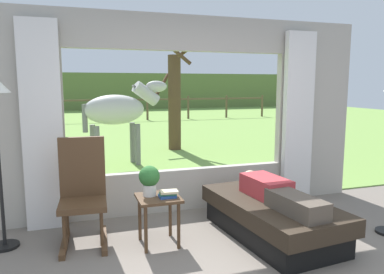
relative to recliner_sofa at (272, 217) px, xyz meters
name	(u,v)px	position (x,y,z in m)	size (l,w,h in m)	color
back_wall_with_window	(181,117)	(-0.69, 1.19, 1.03)	(5.20, 0.12, 2.55)	#ADA599
curtain_panel_left	(42,127)	(-2.38, 1.05, 0.98)	(0.44, 0.10, 2.40)	silver
curtain_panel_right	(298,118)	(1.00, 1.05, 0.98)	(0.44, 0.10, 2.40)	silver
outdoor_pasture_lawn	(107,125)	(-0.69, 12.09, -0.21)	(36.00, 21.68, 0.02)	#759E47
distant_hill_ridge	(92,91)	(-0.69, 21.93, 0.98)	(36.00, 2.00, 2.40)	#5C703B
recliner_sofa	(272,217)	(0.00, 0.00, 0.00)	(1.07, 1.78, 0.42)	black
reclining_person	(275,192)	(0.00, -0.05, 0.30)	(0.40, 1.44, 0.22)	#B23338
rocking_chair	(83,192)	(-1.98, 0.53, 0.33)	(0.51, 0.71, 1.12)	#4C331E
side_table	(158,205)	(-1.24, 0.20, 0.21)	(0.44, 0.44, 0.52)	#4C331E
potted_plant	(149,179)	(-1.32, 0.26, 0.48)	(0.22, 0.22, 0.32)	silver
book_stack	(168,194)	(-1.15, 0.14, 0.34)	(0.20, 0.15, 0.07)	#23478C
horse	(119,110)	(-1.14, 4.13, 0.94)	(1.82, 0.78, 1.73)	#B2B2AD
pasture_tree	(174,99)	(0.43, 5.58, 1.08)	(1.18, 1.10, 2.82)	#4C3823
pasture_fence_line	(103,105)	(-0.69, 13.50, 0.53)	(16.10, 0.10, 1.10)	brown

